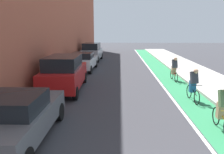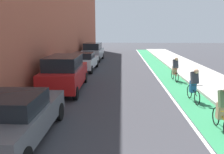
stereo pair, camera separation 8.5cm
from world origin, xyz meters
The scene contains 11 objects.
ground_plane centered at (0.00, 15.84, 0.00)m, with size 87.31×87.31×0.00m, color #38383D.
bike_lane_paint centered at (3.45, 17.84, 0.00)m, with size 1.60×39.68×0.00m, color #2D8451.
lane_divider_stripe centered at (2.55, 17.84, 0.00)m, with size 0.12×39.68×0.00m, color white.
sidewalk_right centered at (5.87, 17.84, 0.07)m, with size 3.25×39.68×0.14m, color #A8A59E.
parked_sedan_gray centered at (-3.20, 4.84, 0.79)m, with size 1.96×4.36×1.53m.
parked_suv_red centered at (-3.19, 10.78, 1.02)m, with size 2.10×4.80×1.98m.
parked_sedan_white centered at (-3.20, 17.25, 0.79)m, with size 2.06×4.36×1.53m.
parked_suv_silver centered at (-3.20, 23.39, 1.02)m, with size 2.11×4.43×1.98m.
cyclist_lead centered at (3.35, 5.80, 0.85)m, with size 0.48×1.70×1.61m.
cyclist_mid centered at (3.42, 9.05, 0.81)m, with size 0.48×1.72×1.62m.
cyclist_trailing centered at (3.57, 13.52, 0.81)m, with size 0.48×1.71×1.61m.
Camera 2 is at (-0.03, -1.40, 3.36)m, focal length 35.81 mm.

